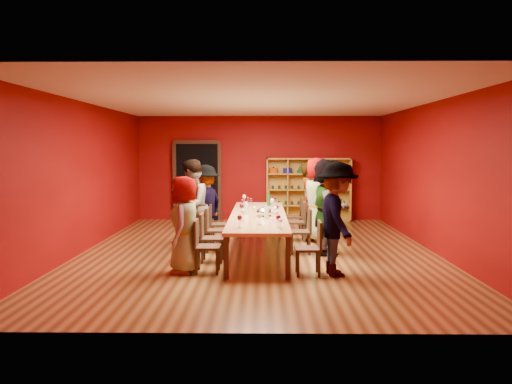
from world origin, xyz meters
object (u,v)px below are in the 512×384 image
at_px(chair_person_right_0, 313,245).
at_px(spittoon_bowl, 264,212).
at_px(chair_person_left_0, 203,243).
at_px(wine_bottle, 269,200).
at_px(person_right_4, 309,199).
at_px(chair_person_right_4, 297,214).
at_px(person_left_0, 185,225).
at_px(chair_person_left_1, 208,235).
at_px(person_right_0, 337,219).
at_px(person_right_3, 316,200).
at_px(chair_person_left_2, 213,227).
at_px(chair_person_left_3, 217,221).
at_px(person_right_2, 327,206).
at_px(chair_person_right_3, 299,219).
at_px(person_left_1, 188,221).
at_px(chair_person_right_2, 304,229).
at_px(tasting_table, 258,217).
at_px(person_left_2, 191,206).
at_px(person_left_3, 205,205).
at_px(shelving_unit, 308,186).

bearing_deg(chair_person_right_0, spittoon_bowl, 115.96).
xyz_separation_m(chair_person_left_0, wine_bottle, (1.15, 3.26, 0.39)).
bearing_deg(person_right_4, chair_person_right_4, 109.47).
distance_m(person_left_0, chair_person_right_4, 4.29).
distance_m(chair_person_left_1, person_right_4, 3.63).
height_order(chair_person_right_0, person_right_0, person_right_0).
height_order(chair_person_left_1, person_right_4, person_right_4).
xyz_separation_m(person_right_3, spittoon_bowl, (-1.16, -1.36, -0.11)).
bearing_deg(chair_person_left_2, person_left_0, -100.06).
distance_m(chair_person_left_3, person_right_0, 3.45).
xyz_separation_m(chair_person_right_0, person_right_2, (0.44, 1.66, 0.44)).
bearing_deg(chair_person_right_3, chair_person_left_1, -131.51).
relative_size(person_left_1, person_right_2, 0.81).
relative_size(chair_person_left_1, person_right_3, 0.48).
bearing_deg(chair_person_left_0, spittoon_bowl, 55.25).
distance_m(chair_person_left_1, person_right_0, 2.44).
relative_size(chair_person_right_2, spittoon_bowl, 2.69).
xyz_separation_m(chair_person_left_1, spittoon_bowl, (1.03, 0.70, 0.33)).
xyz_separation_m(chair_person_left_3, person_right_0, (2.21, -2.61, 0.43)).
relative_size(chair_person_left_0, chair_person_left_2, 1.00).
xyz_separation_m(chair_person_right_3, spittoon_bowl, (-0.79, -1.36, 0.33)).
xyz_separation_m(tasting_table, spittoon_bowl, (0.12, -0.26, 0.13)).
height_order(chair_person_left_0, person_left_2, person_left_2).
bearing_deg(spittoon_bowl, person_right_4, 64.25).
xyz_separation_m(person_left_2, person_left_3, (0.19, 0.80, -0.07)).
height_order(person_left_3, person_right_3, person_right_3).
height_order(chair_person_left_3, person_right_2, person_right_2).
distance_m(person_left_1, spittoon_bowl, 1.56).
xyz_separation_m(shelving_unit, person_right_0, (-0.09, -6.19, -0.05)).
relative_size(tasting_table, chair_person_right_2, 5.06).
bearing_deg(chair_person_left_0, person_right_3, 52.38).
bearing_deg(chair_person_left_0, person_left_0, -180.00).
height_order(tasting_table, person_left_2, person_left_2).
distance_m(chair_person_left_3, spittoon_bowl, 1.47).
xyz_separation_m(chair_person_right_3, chair_person_right_4, (0.00, 0.87, 0.00)).
height_order(chair_person_left_2, spittoon_bowl, spittoon_bowl).
relative_size(chair_person_left_3, person_left_3, 0.52).
xyz_separation_m(person_right_4, wine_bottle, (-0.96, -0.46, 0.02)).
bearing_deg(person_right_2, person_right_4, 1.55).
xyz_separation_m(person_right_2, person_right_4, (-0.15, 2.19, -0.08)).
bearing_deg(chair_person_right_3, person_left_0, -126.64).
height_order(person_right_4, wine_bottle, person_right_4).
height_order(person_left_1, person_left_2, person_left_2).
relative_size(person_left_0, chair_person_right_4, 1.82).
bearing_deg(chair_person_left_3, shelving_unit, 57.19).
height_order(person_left_1, person_left_3, person_left_3).
relative_size(tasting_table, chair_person_left_1, 5.06).
distance_m(person_right_0, chair_person_right_4, 3.89).
bearing_deg(shelving_unit, person_left_0, -113.26).
bearing_deg(person_right_3, tasting_table, 106.73).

